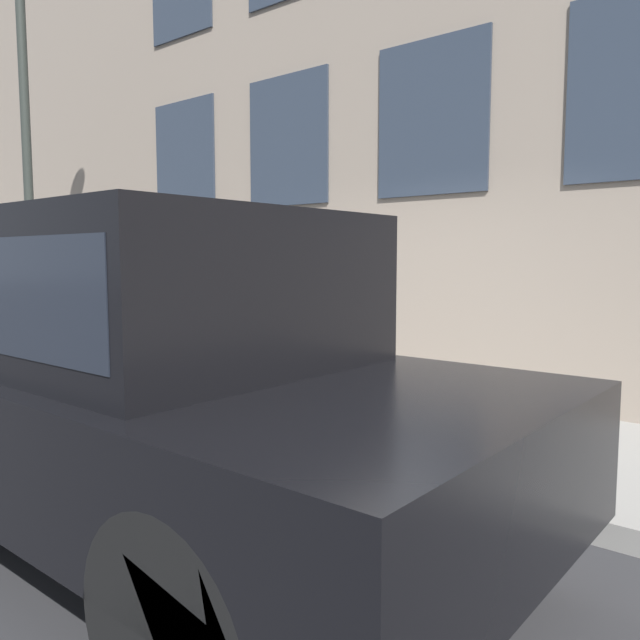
% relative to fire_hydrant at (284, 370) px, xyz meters
% --- Properties ---
extents(ground_plane, '(80.00, 80.00, 0.00)m').
position_rel_fire_hydrant_xyz_m(ground_plane, '(-0.54, -0.44, -0.58)').
color(ground_plane, '#2D2D30').
extents(sidewalk, '(2.35, 60.00, 0.15)m').
position_rel_fire_hydrant_xyz_m(sidewalk, '(0.64, -0.44, -0.51)').
color(sidewalk, gray).
rests_on(sidewalk, ground_plane).
extents(fire_hydrant, '(0.32, 0.44, 0.85)m').
position_rel_fire_hydrant_xyz_m(fire_hydrant, '(0.00, 0.00, 0.00)').
color(fire_hydrant, gray).
rests_on(fire_hydrant, sidewalk).
extents(person, '(0.36, 0.24, 1.51)m').
position_rel_fire_hydrant_xyz_m(person, '(0.11, -0.75, 0.47)').
color(person, '#998466').
rests_on(person, sidewalk).
extents(parked_car_black_near, '(1.93, 4.32, 1.81)m').
position_rel_fire_hydrant_xyz_m(parked_car_black_near, '(-2.04, -0.90, 0.42)').
color(parked_car_black_near, black).
rests_on(parked_car_black_near, ground_plane).
extents(street_lamp, '(0.36, 0.36, 5.62)m').
position_rel_fire_hydrant_xyz_m(street_lamp, '(-0.03, 4.59, 3.05)').
color(street_lamp, '#2D332D').
rests_on(street_lamp, sidewalk).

